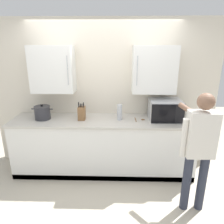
# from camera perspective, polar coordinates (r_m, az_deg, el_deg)

# --- Properties ---
(ground_plane) EXTENTS (9.45, 9.45, 0.00)m
(ground_plane) POSITION_cam_1_polar(r_m,az_deg,el_deg) (3.25, -3.25, -22.90)
(ground_plane) COLOR #B7AD99
(back_wall_tiled) EXTENTS (3.91, 0.44, 2.55)m
(back_wall_tiled) POSITION_cam_1_polar(r_m,az_deg,el_deg) (3.60, -2.23, 6.31)
(back_wall_tiled) COLOR beige
(back_wall_tiled) RESTS_ON ground_plane
(counter_unit) EXTENTS (3.01, 0.68, 0.95)m
(counter_unit) POSITION_cam_1_polar(r_m,az_deg,el_deg) (3.60, -2.40, -9.26)
(counter_unit) COLOR white
(counter_unit) RESTS_ON ground_plane
(microwave_oven) EXTENTS (0.50, 0.43, 0.33)m
(microwave_oven) POSITION_cam_1_polar(r_m,az_deg,el_deg) (3.46, 14.05, 0.56)
(microwave_oven) COLOR #B7BABF
(microwave_oven) RESTS_ON counter_unit
(stock_pot) EXTENTS (0.35, 0.26, 0.25)m
(stock_pot) POSITION_cam_1_polar(r_m,az_deg,el_deg) (3.59, -18.59, -0.16)
(stock_pot) COLOR #2D2D33
(stock_pot) RESTS_ON counter_unit
(knife_block) EXTENTS (0.11, 0.15, 0.30)m
(knife_block) POSITION_cam_1_polar(r_m,az_deg,el_deg) (3.41, -8.34, -0.29)
(knife_block) COLOR brown
(knife_block) RESTS_ON counter_unit
(wooden_spoon) EXTENTS (0.16, 0.18, 0.02)m
(wooden_spoon) POSITION_cam_1_polar(r_m,az_deg,el_deg) (3.41, 7.63, -2.06)
(wooden_spoon) COLOR brown
(wooden_spoon) RESTS_ON counter_unit
(thermos_flask) EXTENTS (0.09, 0.09, 0.26)m
(thermos_flask) POSITION_cam_1_polar(r_m,az_deg,el_deg) (3.36, 2.07, -0.06)
(thermos_flask) COLOR #B7BABF
(thermos_flask) RESTS_ON counter_unit
(person_figure) EXTENTS (0.44, 0.62, 1.60)m
(person_figure) POSITION_cam_1_polar(r_m,az_deg,el_deg) (2.80, 22.79, -8.15)
(person_figure) COLOR #282D3D
(person_figure) RESTS_ON ground_plane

